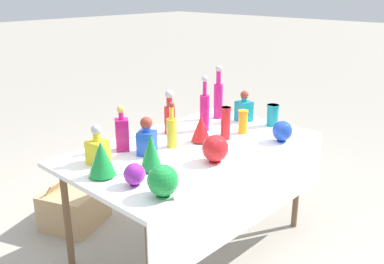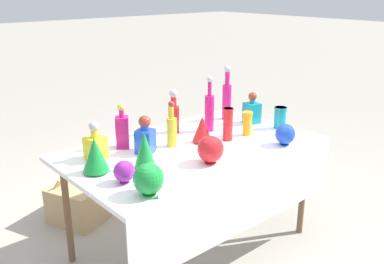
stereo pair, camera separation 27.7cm
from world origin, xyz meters
name	(u,v)px [view 1 (the left image)]	position (x,y,z in m)	size (l,w,h in m)	color
ground_plane	(192,245)	(0.00, 0.00, 0.00)	(40.00, 40.00, 0.00)	#A0998C
display_table	(197,157)	(0.00, -0.04, 0.69)	(1.66, 1.00, 0.76)	white
tall_bottle_0	(170,115)	(0.09, 0.30, 0.90)	(0.08, 0.08, 0.32)	red
tall_bottle_1	(205,109)	(0.30, 0.16, 0.92)	(0.07, 0.07, 0.40)	#C61972
tall_bottle_2	(172,130)	(-0.10, 0.09, 0.88)	(0.07, 0.07, 0.31)	yellow
tall_bottle_3	(218,96)	(0.61, 0.29, 0.94)	(0.07, 0.07, 0.42)	#C61972
square_decanter_0	(122,132)	(-0.35, 0.28, 0.88)	(0.12, 0.12, 0.30)	#C61972
square_decanter_1	(244,109)	(0.68, 0.09, 0.86)	(0.13, 0.13, 0.24)	teal
square_decanter_2	(98,149)	(-0.58, 0.22, 0.85)	(0.13, 0.13, 0.24)	yellow
square_decanter_3	(147,139)	(-0.29, 0.11, 0.87)	(0.14, 0.14, 0.24)	blue
slender_vase_0	(226,122)	(0.26, -0.07, 0.88)	(0.07, 0.07, 0.23)	red
slender_vase_1	(273,114)	(0.74, -0.14, 0.85)	(0.10, 0.10, 0.16)	teal
slender_vase_2	(243,121)	(0.44, -0.08, 0.85)	(0.07, 0.07, 0.17)	orange
fluted_vase_0	(201,128)	(0.10, 0.02, 0.86)	(0.13, 0.13, 0.18)	red
fluted_vase_1	(151,152)	(-0.44, -0.09, 0.87)	(0.13, 0.13, 0.22)	#198C38
fluted_vase_2	(101,158)	(-0.68, 0.04, 0.87)	(0.15, 0.15, 0.21)	#198C38
round_bowl_0	(163,181)	(-0.61, -0.38, 0.85)	(0.16, 0.16, 0.17)	#198C38
round_bowl_1	(282,131)	(0.48, -0.38, 0.83)	(0.14, 0.14, 0.14)	blue
round_bowl_2	(215,148)	(-0.10, -0.28, 0.85)	(0.16, 0.16, 0.17)	red
round_bowl_3	(134,174)	(-0.63, -0.18, 0.83)	(0.12, 0.12, 0.12)	purple
price_tag_left	(177,195)	(-0.58, -0.44, 0.78)	(0.06, 0.01, 0.04)	white
cardboard_box_behind_left	(74,207)	(-0.40, 0.87, 0.15)	(0.55, 0.52, 0.37)	tan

